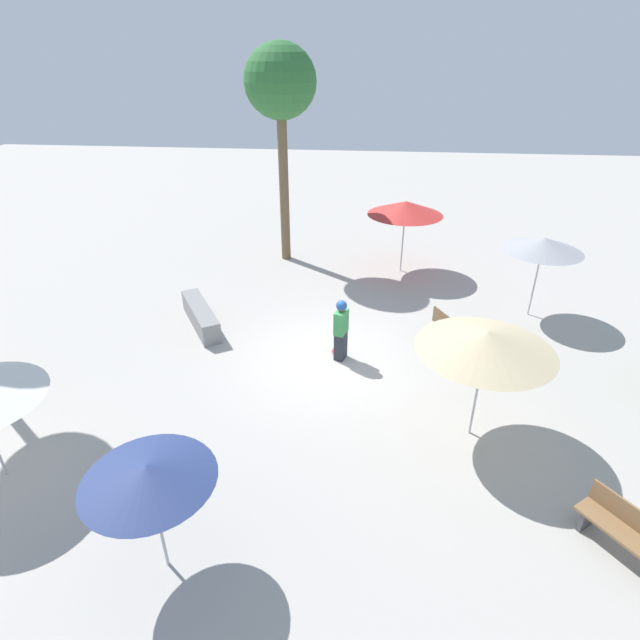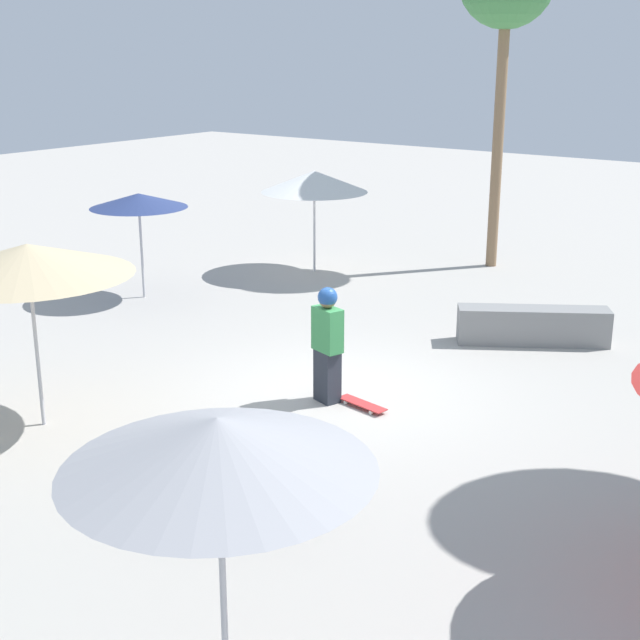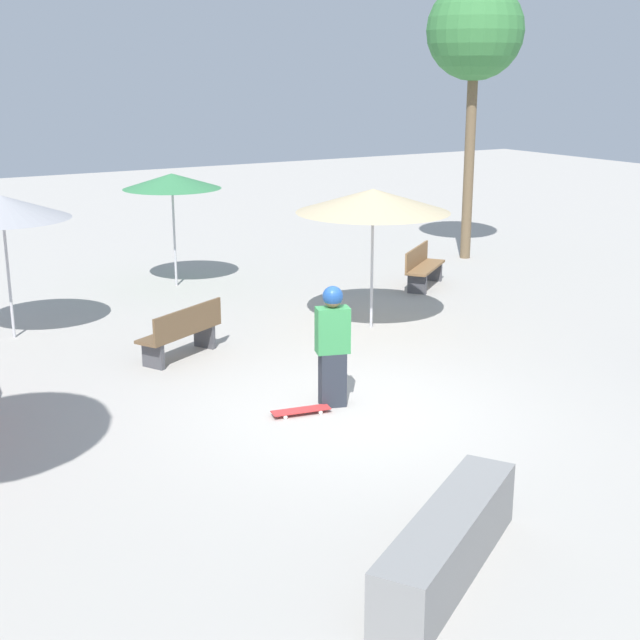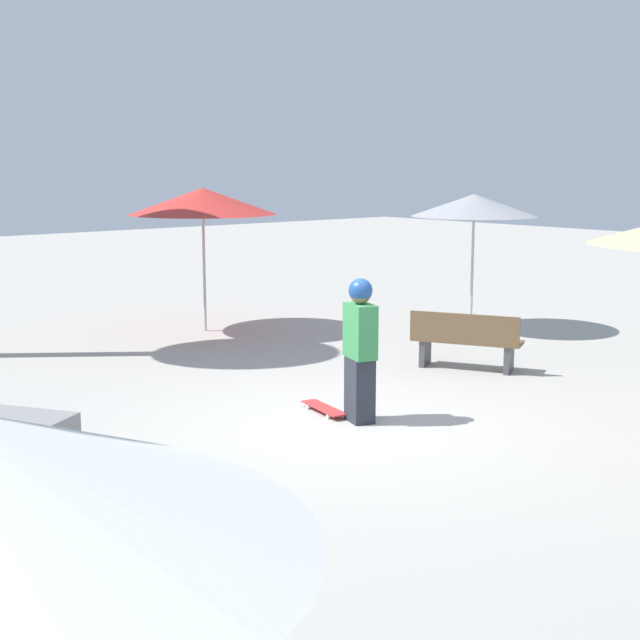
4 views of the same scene
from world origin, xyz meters
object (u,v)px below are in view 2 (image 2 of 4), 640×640
Objects in this scene: skater_main at (327,341)px; bench_far at (241,468)px; skateboard at (362,404)px; shade_umbrella_navy at (139,201)px; shade_umbrella_grey at (218,445)px; shade_umbrella_white at (314,181)px; shade_umbrella_tan at (28,260)px; concrete_ledge at (533,326)px.

skater_main reaches higher than bench_far.
bench_far is at bearing -71.58° from skateboard.
shade_umbrella_navy is at bearing 172.32° from skateboard.
skateboard is 7.38m from shade_umbrella_navy.
shade_umbrella_white is (-7.73, 11.65, -0.22)m from shade_umbrella_grey.
shade_umbrella_tan reaches higher than shade_umbrella_grey.
skater_main reaches higher than concrete_ledge.
skater_main is at bearing -160.82° from skateboard.
shade_umbrella_white is at bearing 68.16° from shade_umbrella_navy.
shade_umbrella_grey is (1.69, -9.72, 1.94)m from concrete_ledge.
shade_umbrella_tan is 9.26m from shade_umbrella_white.
shade_umbrella_navy is at bearing 124.58° from shade_umbrella_tan.
shade_umbrella_white is at bearing 145.61° from skater_main.
bench_far is at bearing -92.95° from concrete_ledge.
shade_umbrella_grey is at bearing 101.67° from bench_far.
shade_umbrella_grey is at bearing -80.12° from concrete_ledge.
shade_umbrella_tan is (-3.57, 0.08, 1.85)m from bench_far.
skateboard is at bearing -109.48° from bench_far.
concrete_ledge is 7.95m from shade_umbrella_navy.
bench_far is 10.84m from shade_umbrella_white.
bench_far is 0.69× the size of shade_umbrella_white.
shade_umbrella_white is (-6.04, 1.93, 1.71)m from concrete_ledge.
shade_umbrella_white reaches higher than concrete_ledge.
shade_umbrella_white is at bearing 141.76° from skateboard.
bench_far is at bearing 128.91° from shade_umbrella_grey.
shade_umbrella_navy is (-3.61, 5.24, -0.31)m from shade_umbrella_tan.
skateboard is 0.34× the size of shade_umbrella_grey.
shade_umbrella_white is (-5.67, 9.10, 1.60)m from bench_far.
shade_umbrella_navy is at bearing -63.76° from bench_far.
skater_main is 6.46m from shade_umbrella_grey.
shade_umbrella_tan reaches higher than shade_umbrella_white.
shade_umbrella_navy is at bearing -111.84° from shade_umbrella_white.
concrete_ledge is at bearing -120.20° from bench_far.
shade_umbrella_navy is (-6.76, 2.24, 1.91)m from skateboard.
skateboard is 0.34× the size of concrete_ledge.
skater_main is 0.69× the size of concrete_ledge.
skater_main is 4.14m from shade_umbrella_tan.
skater_main is 0.69× the size of shade_umbrella_grey.
shade_umbrella_white is (-2.10, 9.01, -0.25)m from shade_umbrella_tan.
shade_umbrella_grey reaches higher than concrete_ledge.
skater_main reaches higher than skateboard.
bench_far is (0.42, -3.08, 0.37)m from skateboard.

